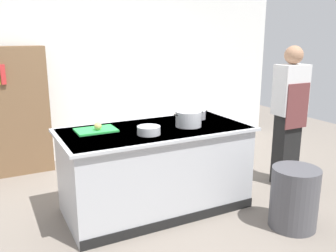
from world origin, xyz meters
TOP-DOWN VIEW (x-y plane):
  - ground_plane at (0.00, 0.00)m, footprint 10.00×10.00m
  - back_wall at (0.00, 2.10)m, footprint 6.40×0.12m
  - counter_island at (0.00, -0.00)m, footprint 1.98×0.98m
  - cutting_board at (-0.58, 0.17)m, footprint 0.40×0.28m
  - onion at (-0.57, 0.13)m, footprint 0.08×0.08m
  - stock_pot at (0.35, -0.08)m, footprint 0.34×0.27m
  - sauce_pan at (0.62, 0.15)m, footprint 0.22×0.15m
  - mixing_bowl at (-0.16, -0.18)m, footprint 0.23×0.23m
  - trash_bin at (1.03, -0.97)m, footprint 0.46×0.46m
  - person_chef at (1.74, -0.13)m, footprint 0.38×0.25m
  - bookshelf at (-1.33, 1.80)m, footprint 1.10×0.31m

SIDE VIEW (x-z plane):
  - ground_plane at x=0.00m, z-range 0.00..0.00m
  - trash_bin at x=1.03m, z-range 0.00..0.61m
  - counter_island at x=0.00m, z-range 0.02..0.92m
  - bookshelf at x=-1.33m, z-range 0.00..1.70m
  - cutting_board at x=-0.58m, z-range 0.90..0.92m
  - person_chef at x=1.74m, z-range 0.05..1.77m
  - mixing_bowl at x=-0.16m, z-range 0.90..0.98m
  - sauce_pan at x=0.62m, z-range 0.90..1.00m
  - onion at x=-0.57m, z-range 0.92..1.00m
  - stock_pot at x=0.35m, z-range 0.90..1.06m
  - back_wall at x=0.00m, z-range 0.00..3.00m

